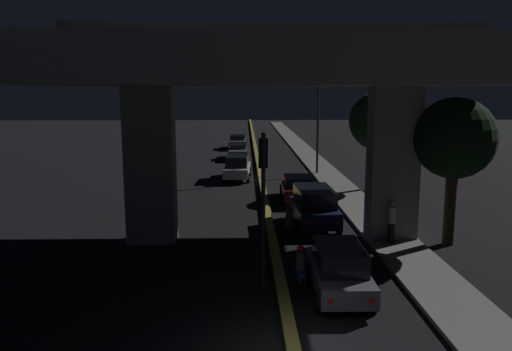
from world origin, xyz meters
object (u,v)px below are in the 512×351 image
(car_white_lead_oncoming, at_px, (237,167))
(car_grey_second_oncoming, at_px, (238,151))
(traffic_light_left_of_median, at_px, (263,183))
(car_grey_lead, at_px, (339,269))
(car_dark_blue_second, at_px, (314,206))
(motorcycle_red_filtering_mid, at_px, (289,222))
(car_grey_third_oncoming, at_px, (238,141))
(pedestrian_on_sidewalk, at_px, (392,222))
(car_dark_red_third, at_px, (298,188))
(street_lamp, at_px, (315,110))
(motorcycle_blue_filtering_near, at_px, (300,270))

(car_white_lead_oncoming, distance_m, car_grey_second_oncoming, 11.05)
(traffic_light_left_of_median, bearing_deg, car_grey_lead, -18.15)
(car_dark_blue_second, height_order, motorcycle_red_filtering_mid, car_dark_blue_second)
(traffic_light_left_of_median, xyz_separation_m, car_grey_third_oncoming, (-1.40, 40.08, -2.70))
(car_grey_third_oncoming, height_order, pedestrian_on_sidewalk, pedestrian_on_sidewalk)
(motorcycle_red_filtering_mid, bearing_deg, car_dark_red_third, -9.44)
(car_dark_red_third, xyz_separation_m, motorcycle_red_filtering_mid, (-1.18, -7.21, -0.16))
(car_grey_lead, bearing_deg, car_dark_red_third, -0.21)
(car_grey_third_oncoming, bearing_deg, pedestrian_on_sidewalk, 10.97)
(street_lamp, height_order, car_grey_third_oncoming, street_lamp)
(car_grey_lead, height_order, motorcycle_blue_filtering_near, car_grey_lead)
(motorcycle_red_filtering_mid, bearing_deg, street_lamp, -11.74)
(car_grey_lead, height_order, car_dark_red_third, car_grey_lead)
(traffic_light_left_of_median, height_order, pedestrian_on_sidewalk, traffic_light_left_of_median)
(car_grey_third_oncoming, bearing_deg, car_grey_second_oncoming, 0.88)
(car_grey_lead, relative_size, car_grey_second_oncoming, 0.84)
(car_grey_lead, bearing_deg, pedestrian_on_sidewalk, -31.62)
(car_dark_red_third, distance_m, car_grey_second_oncoming, 18.83)
(street_lamp, xyz_separation_m, car_grey_second_oncoming, (-6.03, 9.20, -4.24))
(car_grey_second_oncoming, height_order, motorcycle_red_filtering_mid, motorcycle_red_filtering_mid)
(street_lamp, bearing_deg, traffic_light_left_of_median, -102.07)
(car_grey_second_oncoming, xyz_separation_m, motorcycle_red_filtering_mid, (2.66, -25.64, -0.12))
(motorcycle_blue_filtering_near, bearing_deg, car_grey_second_oncoming, 2.59)
(motorcycle_blue_filtering_near, bearing_deg, motorcycle_red_filtering_mid, -3.42)
(traffic_light_left_of_median, distance_m, car_dark_blue_second, 8.16)
(car_dark_blue_second, bearing_deg, car_grey_second_oncoming, 7.52)
(car_white_lead_oncoming, distance_m, motorcycle_blue_filtering_near, 20.81)
(car_white_lead_oncoming, bearing_deg, car_grey_lead, 12.28)
(car_grey_third_oncoming, bearing_deg, car_white_lead_oncoming, 0.71)
(car_grey_lead, bearing_deg, car_white_lead_oncoming, 10.00)
(street_lamp, relative_size, car_grey_lead, 2.14)
(street_lamp, height_order, motorcycle_blue_filtering_near, street_lamp)
(car_dark_red_third, bearing_deg, motorcycle_blue_filtering_near, 175.74)
(car_dark_red_third, xyz_separation_m, car_white_lead_oncoming, (-3.72, 7.39, 0.13))
(car_dark_blue_second, bearing_deg, car_grey_lead, 175.87)
(pedestrian_on_sidewalk, bearing_deg, motorcycle_blue_filtering_near, -133.89)
(car_grey_lead, xyz_separation_m, car_dark_blue_second, (0.32, 8.06, 0.17))
(car_grey_third_oncoming, distance_m, motorcycle_blue_filtering_near, 40.41)
(car_grey_second_oncoming, bearing_deg, traffic_light_left_of_median, 1.03)
(car_white_lead_oncoming, xyz_separation_m, motorcycle_red_filtering_mid, (2.54, -14.60, -0.29))
(car_white_lead_oncoming, bearing_deg, car_dark_blue_second, 19.19)
(traffic_light_left_of_median, distance_m, car_white_lead_oncoming, 20.63)
(car_white_lead_oncoming, bearing_deg, pedestrian_on_sidewalk, 25.33)
(car_white_lead_oncoming, height_order, car_grey_second_oncoming, car_white_lead_oncoming)
(traffic_light_left_of_median, distance_m, car_dark_red_third, 13.57)
(street_lamp, xyz_separation_m, car_grey_third_oncoming, (-6.16, 17.81, -4.18))
(street_lamp, xyz_separation_m, car_dark_red_third, (-2.19, -9.23, -4.20))
(car_white_lead_oncoming, xyz_separation_m, car_grey_second_oncoming, (-0.12, 11.04, -0.17))
(car_grey_lead, distance_m, car_dark_blue_second, 8.07)
(car_dark_red_third, xyz_separation_m, car_grey_third_oncoming, (-3.97, 27.04, 0.02))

